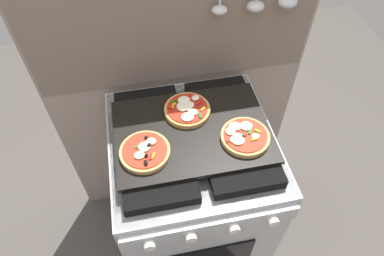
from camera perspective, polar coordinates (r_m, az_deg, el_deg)
The scene contains 7 objects.
ground_plane at distance 1.99m, azimuth -0.00°, elevation -17.30°, with size 4.00×4.00×0.00m, color #4C4742.
kitchen_backsplash at distance 1.51m, azimuth -2.43°, elevation 6.26°, with size 1.10×0.09×1.55m.
stove at distance 1.58m, azimuth 0.01°, elevation -11.14°, with size 0.60×0.64×0.90m.
baking_tray at distance 1.20m, azimuth -0.00°, elevation -0.55°, with size 0.54×0.38×0.02m, color black.
pizza_left at distance 1.13m, azimuth -7.84°, elevation -3.85°, with size 0.17×0.17×0.03m.
pizza_right at distance 1.17m, azimuth 8.69°, elevation -1.33°, with size 0.17×0.17×0.03m.
pizza_center at distance 1.23m, azimuth -0.96°, elevation 3.10°, with size 0.17×0.17×0.03m.
Camera 1 is at (-0.15, -0.74, 1.84)m, focal length 31.99 mm.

